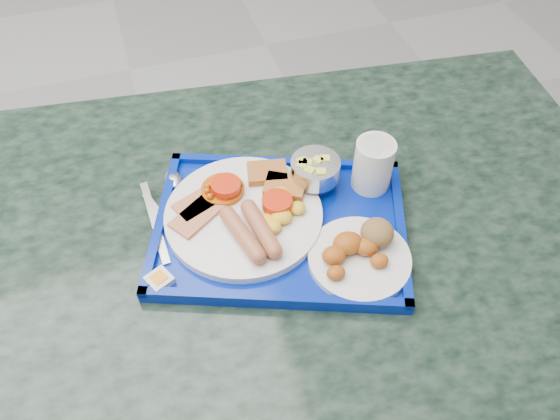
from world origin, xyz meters
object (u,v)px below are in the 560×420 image
Objects in this scene: juice_cup at (373,163)px; tray at (280,227)px; main_plate at (247,211)px; bread_plate at (361,251)px; fruit_bowl at (315,170)px; table at (290,285)px.

tray is at bearing -167.07° from juice_cup.
juice_cup is (0.23, 0.01, 0.04)m from main_plate.
juice_cup reaches higher than bread_plate.
main_plate is 0.24m from juice_cup.
juice_cup is at bearing 1.69° from main_plate.
bread_plate is (0.10, -0.10, 0.02)m from tray.
juice_cup reaches higher than fruit_bowl.
bread_plate is at bearing -119.47° from juice_cup.
juice_cup reaches higher than tray.
main_plate reaches higher than tray.
table is at bearing -135.87° from fruit_bowl.
juice_cup is (0.18, 0.04, 0.06)m from tray.
main_plate reaches higher than table.
tray is 0.12m from fruit_bowl.
tray is at bearing -158.94° from table.
tray is (-0.02, -0.01, 0.21)m from table.
tray reaches higher than table.
tray is 5.77× the size of fruit_bowl.
fruit_bowl reaches higher than table.
tray is 0.06m from main_plate.
table is 0.27m from fruit_bowl.
table is 8.05× the size of bread_plate.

